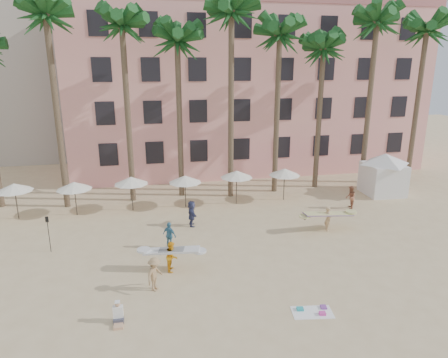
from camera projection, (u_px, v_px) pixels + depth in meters
name	position (u px, v px, depth m)	size (l,w,h in m)	color
ground	(235.00, 293.00, 19.33)	(120.00, 120.00, 0.00)	#D1B789
pink_hotel	(244.00, 90.00, 42.92)	(35.00, 14.00, 16.00)	#F3A494
palm_row	(198.00, 32.00, 29.93)	(44.40, 5.40, 16.30)	brown
umbrella_row	(158.00, 180.00, 29.86)	(22.50, 2.70, 2.73)	#332B23
cabana	(384.00, 170.00, 33.48)	(4.71, 4.71, 3.50)	silver
beach_towel	(313.00, 311.00, 17.81)	(1.93, 1.25, 0.14)	white
carrier_yellow	(328.00, 217.00, 26.32)	(3.41, 0.92, 1.65)	tan
carrier_white	(172.00, 255.00, 21.21)	(3.06, 1.44, 1.64)	#FFAF1A
beachgoers	(226.00, 224.00, 25.30)	(16.10, 9.78, 1.80)	teal
paddle	(48.00, 230.00, 23.14)	(0.18, 0.04, 2.23)	black
seated_man	(118.00, 316.00, 17.00)	(0.43, 0.75, 0.98)	#3F3F4C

